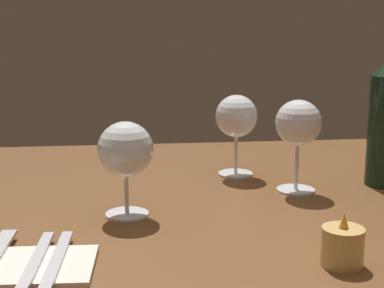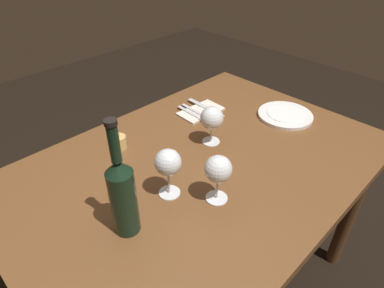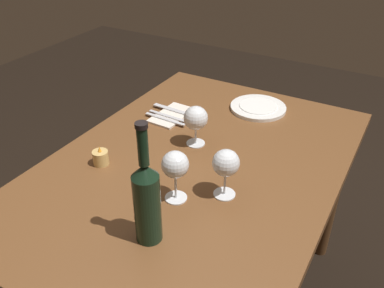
% 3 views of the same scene
% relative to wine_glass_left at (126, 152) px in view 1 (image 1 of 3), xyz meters
% --- Properties ---
extents(dining_table, '(1.30, 0.90, 0.74)m').
position_rel_wine_glass_left_xyz_m(dining_table, '(-0.11, -0.06, -0.19)').
color(dining_table, brown).
rests_on(dining_table, ground).
extents(wine_glass_left, '(0.08, 0.08, 0.15)m').
position_rel_wine_glass_left_xyz_m(wine_glass_left, '(0.00, 0.00, 0.00)').
color(wine_glass_left, white).
rests_on(wine_glass_left, dining_table).
extents(wine_glass_right, '(0.08, 0.08, 0.16)m').
position_rel_wine_glass_left_xyz_m(wine_glass_right, '(-0.29, -0.10, 0.02)').
color(wine_glass_right, white).
rests_on(wine_glass_right, dining_table).
extents(wine_glass_centre, '(0.08, 0.08, 0.15)m').
position_rel_wine_glass_left_xyz_m(wine_glass_centre, '(-0.21, -0.21, 0.01)').
color(wine_glass_centre, white).
rests_on(wine_glass_centre, dining_table).
extents(votive_candle, '(0.05, 0.05, 0.07)m').
position_rel_wine_glass_left_xyz_m(votive_candle, '(-0.26, 0.21, -0.08)').
color(votive_candle, '#DBB266').
rests_on(votive_candle, dining_table).
extents(folded_napkin, '(0.20, 0.12, 0.01)m').
position_rel_wine_glass_left_xyz_m(folded_napkin, '(0.13, 0.18, -0.10)').
color(folded_napkin, silver).
rests_on(folded_napkin, dining_table).
extents(fork_inner, '(0.02, 0.18, 0.00)m').
position_rel_wine_glass_left_xyz_m(fork_inner, '(0.11, 0.18, -0.09)').
color(fork_inner, silver).
rests_on(fork_inner, folded_napkin).
extents(fork_outer, '(0.02, 0.18, 0.00)m').
position_rel_wine_glass_left_xyz_m(fork_outer, '(0.08, 0.18, -0.09)').
color(fork_outer, silver).
rests_on(fork_outer, folded_napkin).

